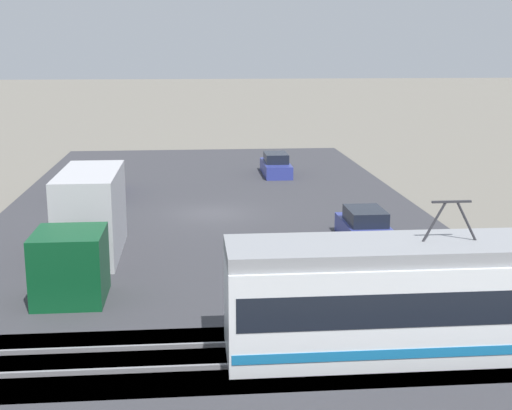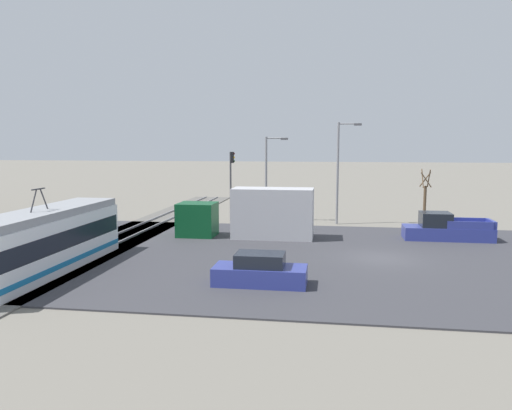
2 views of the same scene
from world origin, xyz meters
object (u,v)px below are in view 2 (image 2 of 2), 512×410
object	(u,v)px
street_tree	(425,200)
traffic_light_pole	(231,177)
street_lamp_mid_block	(340,166)
pickup_truck	(446,229)
sedan_car_1	(260,271)
light_rail_tram	(41,243)
no_parking_sign	(309,203)
street_lamp_near_crossing	(269,172)
box_truck	(254,215)

from	to	relation	value
street_tree	traffic_light_pole	bearing A→B (deg)	90.73
street_tree	street_lamp_mid_block	xyz separation A→B (m)	(-0.74, 6.94, 2.73)
pickup_truck	street_tree	size ratio (longest dim) A/B	1.28
sedan_car_1	light_rail_tram	bearing A→B (deg)	87.48
sedan_car_1	street_tree	distance (m)	22.60
pickup_truck	traffic_light_pole	size ratio (longest dim) A/B	0.98
street_lamp_mid_block	no_parking_sign	distance (m)	4.47
street_lamp_near_crossing	light_rail_tram	bearing A→B (deg)	154.40
street_lamp_near_crossing	pickup_truck	bearing A→B (deg)	-117.63
box_truck	light_rail_tram	bearing A→B (deg)	140.38
light_rail_tram	traffic_light_pole	xyz separation A→B (m)	(19.08, -6.03, 2.18)
traffic_light_pole	street_lamp_mid_block	world-z (taller)	street_lamp_mid_block
traffic_light_pole	no_parking_sign	world-z (taller)	traffic_light_pole
no_parking_sign	traffic_light_pole	bearing A→B (deg)	99.32
pickup_truck	street_lamp_mid_block	bearing A→B (deg)	49.34
sedan_car_1	pickup_truck	bearing A→B (deg)	-40.59
light_rail_tram	street_lamp_near_crossing	xyz separation A→B (m)	(19.30, -9.24, 2.60)
box_truck	pickup_truck	xyz separation A→B (m)	(1.21, -13.17, -0.91)
light_rail_tram	street_lamp_mid_block	distance (m)	24.23
light_rail_tram	street_lamp_near_crossing	world-z (taller)	street_lamp_near_crossing
sedan_car_1	street_tree	size ratio (longest dim) A/B	0.95
box_truck	sedan_car_1	xyz separation A→B (m)	(-11.69, -2.12, -1.00)
street_lamp_mid_block	pickup_truck	bearing A→B (deg)	-130.66
street_lamp_mid_block	no_parking_sign	size ratio (longest dim) A/B	3.23
street_lamp_mid_block	box_truck	bearing A→B (deg)	140.79
traffic_light_pole	street_lamp_mid_block	distance (m)	9.31
traffic_light_pole	street_tree	bearing A→B (deg)	-89.27
light_rail_tram	sedan_car_1	xyz separation A→B (m)	(-0.50, -11.38, -0.93)
box_truck	street_lamp_mid_block	xyz separation A→B (m)	(7.36, -6.01, 3.13)
sedan_car_1	no_parking_sign	distance (m)	20.73
box_truck	sedan_car_1	size ratio (longest dim) A/B	2.19
light_rail_tram	no_parking_sign	world-z (taller)	light_rail_tram
street_lamp_near_crossing	no_parking_sign	bearing A→B (deg)	-75.70
street_lamp_mid_block	sedan_car_1	bearing A→B (deg)	168.46
street_lamp_near_crossing	no_parking_sign	distance (m)	4.43
light_rail_tram	street_tree	world-z (taller)	street_tree
traffic_light_pole	street_lamp_mid_block	size ratio (longest dim) A/B	0.71
street_tree	street_lamp_mid_block	distance (m)	7.49
no_parking_sign	box_truck	bearing A→B (deg)	159.22
street_tree	box_truck	bearing A→B (deg)	122.04
light_rail_tram	street_lamp_mid_block	size ratio (longest dim) A/B	1.47
traffic_light_pole	pickup_truck	bearing A→B (deg)	-112.17
traffic_light_pole	street_tree	distance (m)	16.27
pickup_truck	no_parking_sign	xyz separation A→B (m)	(7.77, 9.76, 0.78)
box_truck	street_tree	distance (m)	15.28
light_rail_tram	traffic_light_pole	size ratio (longest dim) A/B	2.07
pickup_truck	sedan_car_1	bearing A→B (deg)	139.41
traffic_light_pole	light_rail_tram	bearing A→B (deg)	162.47
light_rail_tram	street_lamp_mid_block	xyz separation A→B (m)	(18.55, -15.27, 3.19)
box_truck	traffic_light_pole	world-z (taller)	traffic_light_pole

